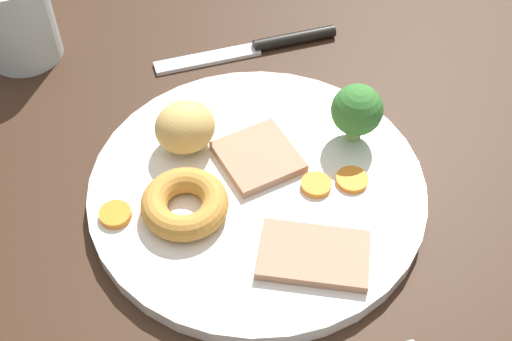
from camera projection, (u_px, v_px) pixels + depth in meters
The scene contains 12 objects.
dining_table at pixel (277, 205), 56.63cm from camera, with size 120.00×84.00×3.60cm, color #382316.
dinner_plate at pixel (256, 184), 54.87cm from camera, with size 27.14×27.14×1.40cm, color white.
meat_slice_main at pixel (258, 157), 55.33cm from camera, with size 6.14×5.97×0.80cm, color tan.
meat_slice_under at pixel (314, 255), 49.09cm from camera, with size 8.06×5.02×0.80cm, color tan.
yorkshire_pudding at pixel (185, 204), 51.37cm from camera, with size 6.75×6.75×2.04cm, color #C68938.
roast_potato_left at pixel (185, 127), 55.15cm from camera, with size 4.62×5.04×4.26cm, color #D8B260.
carrot_coin_front at pixel (352, 180), 53.98cm from camera, with size 2.63×2.63×0.44cm, color orange.
carrot_coin_back at pixel (115, 214), 51.63cm from camera, with size 2.49×2.49×0.55cm, color orange.
carrot_coin_side at pixel (316, 185), 53.59cm from camera, with size 2.46×2.46×0.51cm, color orange.
broccoli_floret at pixel (357, 111), 55.03cm from camera, with size 4.31×4.31×5.33cm.
knife at pixel (263, 46), 66.80cm from camera, with size 3.93×18.53×1.20cm.
water_glass at pixel (15, 18), 63.37cm from camera, with size 7.18×7.18×8.66cm, color silver.
Camera 1 is at (-33.94, 7.45, 46.65)cm, focal length 47.25 mm.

